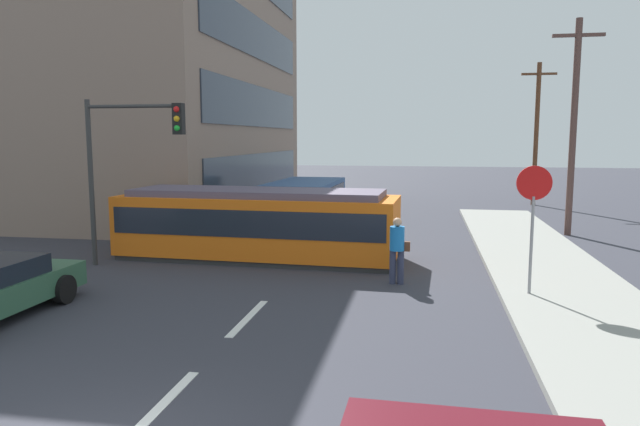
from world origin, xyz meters
The scene contains 15 objects.
ground_plane centered at (0.00, 10.00, 0.00)m, with size 120.00×120.00×0.00m, color #33343D.
sidewalk_curb_right centered at (6.80, 6.00, 0.07)m, with size 3.20×36.00×0.14m, color gray.
lane_stripe_1 centered at (0.00, 2.00, 0.01)m, with size 0.16×2.40×0.01m, color silver.
lane_stripe_2 centered at (0.00, 6.00, 0.01)m, with size 0.16×2.40×0.01m, color silver.
lane_stripe_3 centered at (0.00, 17.66, 0.01)m, with size 0.16×2.40×0.01m, color silver.
lane_stripe_4 centered at (0.00, 23.66, 0.01)m, with size 0.16×2.40×0.01m, color silver.
corner_building centered at (-13.23, 22.27, 6.40)m, with size 17.54×17.15×12.80m.
streetcar_tram centered at (-1.46, 11.66, 1.09)m, with size 8.45×2.86×2.10m.
city_bus centered at (-1.50, 18.84, 1.04)m, with size 2.69×5.56×1.81m.
pedestrian_crossing centered at (2.83, 9.31, 0.94)m, with size 0.50×0.36×1.67m.
parked_sedan_far centered at (-5.72, 15.62, 0.62)m, with size 2.10×4.24×1.19m.
stop_sign centered at (5.85, 8.45, 2.19)m, with size 0.76×0.07×2.88m.
traffic_light_mast centered at (-4.64, 9.95, 3.31)m, with size 2.90×0.33×4.68m.
utility_pole_mid centered at (8.80, 17.81, 4.13)m, with size 1.80×0.24×7.89m.
utility_pole_far centered at (9.31, 27.86, 3.97)m, with size 1.80×0.24×7.58m.
Camera 1 is at (3.46, -4.86, 3.63)m, focal length 32.34 mm.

